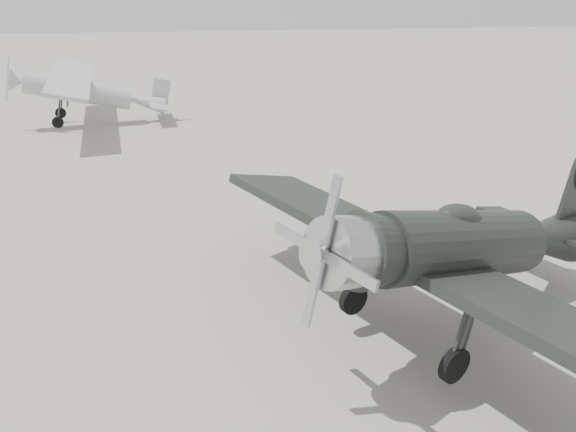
% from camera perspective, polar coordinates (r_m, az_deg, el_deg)
% --- Properties ---
extents(ground, '(160.00, 160.00, 0.00)m').
position_cam_1_polar(ground, '(14.98, -4.07, -9.03)').
color(ground, gray).
rests_on(ground, ground).
extents(lowwing_monoplane, '(10.49, 13.02, 4.37)m').
position_cam_1_polar(lowwing_monoplane, '(13.48, 17.89, -2.86)').
color(lowwing_monoplane, black).
rests_on(lowwing_monoplane, ground).
extents(highwing_monoplane, '(8.72, 12.24, 3.45)m').
position_cam_1_polar(highwing_monoplane, '(34.51, -19.97, 12.18)').
color(highwing_monoplane, '#A5A8AA').
rests_on(highwing_monoplane, ground).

